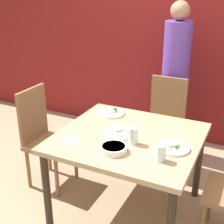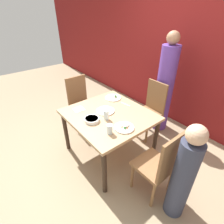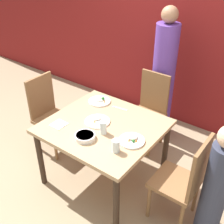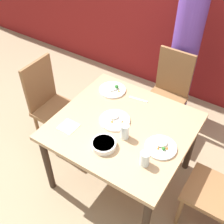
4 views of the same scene
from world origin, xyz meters
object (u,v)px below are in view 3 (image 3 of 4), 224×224
Objects in this scene: chair_child_spot at (184,180)px; glass_water_tall at (116,146)px; bowl_curry at (85,137)px; plate_rice_adult at (100,101)px; chair_adult_spot at (149,109)px; person_child at (216,188)px; person_adult at (163,79)px.

chair_child_spot reaches higher than glass_water_tall.
plate_rice_adult is at bearing 117.72° from bowl_curry.
chair_child_spot is 8.01× the size of glass_water_tall.
chair_adult_spot is 1.18m from bowl_curry.
chair_adult_spot is 3.83× the size of plate_rice_adult.
glass_water_tall is at bearing -162.50° from person_child.
person_child is 1.22m from bowl_curry.
chair_adult_spot is at bearing 104.94° from glass_water_tall.
plate_rice_adult is at bearing -113.47° from person_adult.
bowl_curry is at bearing -62.28° from plate_rice_adult.
bowl_curry is at bearing -91.87° from chair_adult_spot.
person_adult is 8.81× the size of bowl_curry.
chair_adult_spot reaches higher than bowl_curry.
plate_rice_adult is 0.89m from glass_water_tall.
person_adult reaches higher than chair_adult_spot.
plate_rice_adult is (-1.23, 0.33, 0.24)m from chair_child_spot.
glass_water_tall is at bearing -41.87° from plate_rice_adult.
person_adult reaches higher than plate_rice_adult.
glass_water_tall is (0.34, 0.03, 0.04)m from bowl_curry.
chair_child_spot is at bearing 25.08° from glass_water_tall.
person_adult is 6.76× the size of plate_rice_adult.
bowl_curry is 0.70m from plate_rice_adult.
person_adult reaches higher than chair_child_spot.
bowl_curry is 1.60× the size of glass_water_tall.
bowl_curry is at bearing -166.14° from person_child.
person_adult reaches higher than bowl_curry.
bowl_curry is (-1.17, -0.29, 0.18)m from person_child.
person_child reaches higher than chair_adult_spot.
chair_adult_spot is 1.22m from chair_child_spot.
plate_rice_adult is 2.09× the size of glass_water_tall.
person_child is at bearing 13.86° from bowl_curry.
person_adult is 1.42× the size of person_child.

